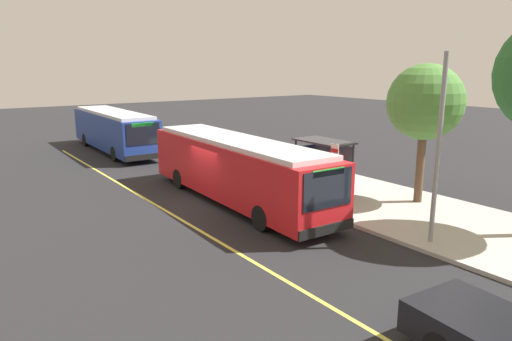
# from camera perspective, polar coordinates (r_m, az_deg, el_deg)

# --- Properties ---
(ground_plane) EXTENTS (120.00, 120.00, 0.00)m
(ground_plane) POSITION_cam_1_polar(r_m,az_deg,el_deg) (21.30, -5.75, -3.90)
(ground_plane) COLOR #232326
(sidewalk_curb) EXTENTS (44.00, 6.40, 0.15)m
(sidewalk_curb) POSITION_cam_1_polar(r_m,az_deg,el_deg) (24.68, 6.41, -1.42)
(sidewalk_curb) COLOR #B7B2A8
(sidewalk_curb) RESTS_ON ground_plane
(lane_stripe_center) EXTENTS (36.00, 0.14, 0.01)m
(lane_stripe_center) POSITION_cam_1_polar(r_m,az_deg,el_deg) (20.35, -11.15, -4.87)
(lane_stripe_center) COLOR #E0D64C
(lane_stripe_center) RESTS_ON ground_plane
(transit_bus_main) EXTENTS (12.42, 3.02, 2.95)m
(transit_bus_main) POSITION_cam_1_polar(r_m,az_deg,el_deg) (20.82, -2.49, 0.37)
(transit_bus_main) COLOR red
(transit_bus_main) RESTS_ON ground_plane
(transit_bus_second) EXTENTS (12.04, 2.85, 2.95)m
(transit_bus_second) POSITION_cam_1_polar(r_m,az_deg,el_deg) (35.18, -17.18, 4.87)
(transit_bus_second) COLOR navy
(transit_bus_second) RESTS_ON ground_plane
(bus_shelter) EXTENTS (2.90, 1.60, 2.48)m
(bus_shelter) POSITION_cam_1_polar(r_m,az_deg,el_deg) (22.65, 8.32, 2.02)
(bus_shelter) COLOR #333338
(bus_shelter) RESTS_ON sidewalk_curb
(waiting_bench) EXTENTS (1.60, 0.48, 0.95)m
(waiting_bench) POSITION_cam_1_polar(r_m,az_deg,el_deg) (22.55, 8.91, -1.39)
(waiting_bench) COLOR brown
(waiting_bench) RESTS_ON sidewalk_curb
(route_sign_post) EXTENTS (0.44, 0.08, 2.80)m
(route_sign_post) POSITION_cam_1_polar(r_m,az_deg,el_deg) (19.64, 9.67, 0.45)
(route_sign_post) COLOR #333338
(route_sign_post) RESTS_ON sidewalk_curb
(pedestrian_commuter) EXTENTS (0.24, 0.40, 1.69)m
(pedestrian_commuter) POSITION_cam_1_polar(r_m,az_deg,el_deg) (22.16, 7.77, -0.31)
(pedestrian_commuter) COLOR #282D47
(pedestrian_commuter) RESTS_ON sidewalk_curb
(street_tree_upstreet) EXTENTS (3.27, 3.27, 6.07)m
(street_tree_upstreet) POSITION_cam_1_polar(r_m,az_deg,el_deg) (21.24, 20.19, 7.87)
(street_tree_upstreet) COLOR brown
(street_tree_upstreet) RESTS_ON sidewalk_curb
(utility_pole) EXTENTS (0.16, 0.16, 6.40)m
(utility_pole) POSITION_cam_1_polar(r_m,az_deg,el_deg) (16.44, 21.61, 2.32)
(utility_pole) COLOR gray
(utility_pole) RESTS_ON sidewalk_curb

